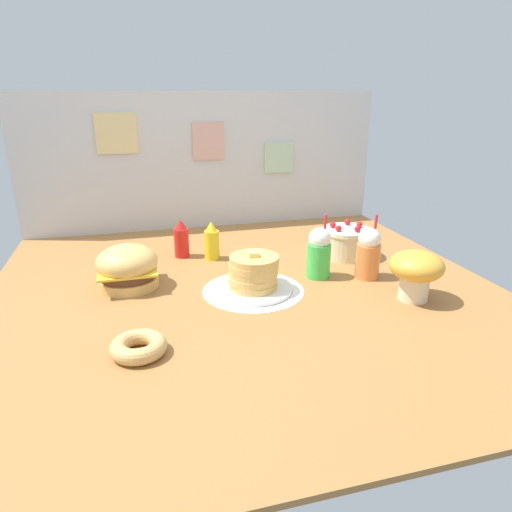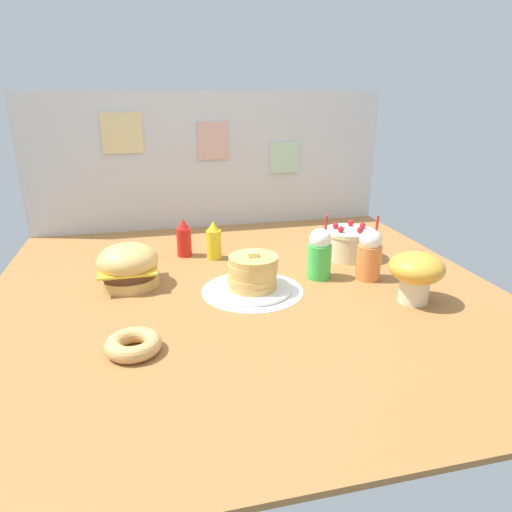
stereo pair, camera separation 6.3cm
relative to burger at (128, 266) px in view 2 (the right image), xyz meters
The scene contains 12 objects.
ground_plane 0.54m from the burger, 20.94° to the right, with size 2.19×2.14×0.02m, color #9E6B38.
back_wall 1.05m from the burger, 60.49° to the left, with size 2.19×0.04×0.82m.
doily_mat 0.56m from the burger, 20.13° to the right, with size 0.44×0.44×0.00m, color white.
burger is the anchor object (origin of this frame).
pancake_stack 0.55m from the burger, 20.06° to the right, with size 0.34×0.34×0.18m.
layer_cake 1.11m from the burger, ahead, with size 0.25×0.25×0.18m.
ketchup_bottle 0.43m from the burger, 50.69° to the left, with size 0.08×0.08×0.20m.
mustard_bottle 0.49m from the burger, 31.50° to the left, with size 0.08×0.08×0.20m.
cream_soda_cup 0.86m from the burger, ahead, with size 0.11×0.11×0.30m.
orange_float_cup 1.08m from the burger, ahead, with size 0.11×0.11×0.30m.
donut_pink_glaze 0.59m from the burger, 87.47° to the right, with size 0.19×0.19×0.06m.
mushroom_stool 1.22m from the burger, 21.42° to the right, with size 0.22×0.22×0.21m.
Camera 2 is at (-0.38, -1.77, 0.82)m, focal length 31.98 mm.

